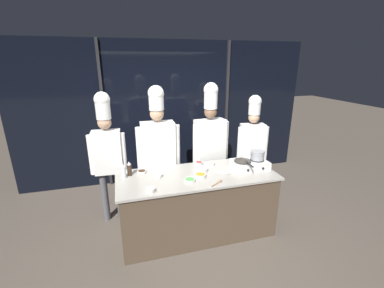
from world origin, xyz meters
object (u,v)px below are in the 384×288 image
at_px(portable_stove, 249,164).
at_px(stock_pot, 257,155).
at_px(prep_bowl_scallions, 190,180).
at_px(serving_spoon_slotted, 219,182).
at_px(frying_pan, 243,160).
at_px(prep_bowl_bell_pepper, 199,163).
at_px(chef_pastry, 252,141).
at_px(prep_bowl_soy_glaze, 142,172).
at_px(prep_bowl_onion, 158,175).
at_px(chef_head, 107,149).
at_px(squeeze_bottle_soy, 129,169).
at_px(squeeze_bottle_clear, 123,171).
at_px(chef_line, 210,140).
at_px(chef_sous, 158,145).
at_px(prep_bowl_carrots, 200,175).
at_px(prep_bowl_ginger, 211,164).
at_px(serving_spoon_solid, 225,173).
at_px(prep_bowl_noodles, 202,169).
at_px(prep_bowl_bean_sprouts, 151,190).

height_order(portable_stove, stock_pot, stock_pot).
relative_size(prep_bowl_scallions, serving_spoon_slotted, 0.74).
distance_m(portable_stove, frying_pan, 0.14).
distance_m(portable_stove, prep_bowl_bell_pepper, 0.71).
relative_size(prep_bowl_scallions, chef_pastry, 0.08).
distance_m(prep_bowl_soy_glaze, chef_pastry, 1.88).
distance_m(prep_bowl_onion, chef_head, 0.88).
height_order(frying_pan, stock_pot, stock_pot).
height_order(frying_pan, squeeze_bottle_soy, squeeze_bottle_soy).
xyz_separation_m(squeeze_bottle_clear, chef_line, (1.35, 0.50, 0.16)).
xyz_separation_m(prep_bowl_bell_pepper, chef_sous, (-0.54, 0.29, 0.23)).
distance_m(frying_pan, prep_bowl_soy_glaze, 1.39).
bearing_deg(chef_pastry, prep_bowl_carrots, 41.69).
bearing_deg(prep_bowl_bell_pepper, chef_sous, 152.03).
bearing_deg(prep_bowl_onion, serving_spoon_slotted, -26.91).
relative_size(prep_bowl_ginger, serving_spoon_solid, 0.53).
distance_m(prep_bowl_noodles, chef_pastry, 1.19).
relative_size(portable_stove, stock_pot, 2.26).
bearing_deg(chef_head, prep_bowl_ginger, 167.28).
height_order(prep_bowl_ginger, chef_pastry, chef_pastry).
xyz_separation_m(prep_bowl_carrots, serving_spoon_solid, (0.36, 0.02, -0.02)).
relative_size(frying_pan, chef_line, 0.20).
bearing_deg(prep_bowl_soy_glaze, serving_spoon_slotted, -31.65).
bearing_deg(frying_pan, chef_line, 110.50).
xyz_separation_m(prep_bowl_noodles, prep_bowl_bean_sprouts, (-0.75, -0.39, -0.00)).
xyz_separation_m(stock_pot, prep_bowl_soy_glaze, (-1.58, 0.25, -0.17)).
distance_m(serving_spoon_slotted, chef_pastry, 1.33).
bearing_deg(frying_pan, prep_bowl_ginger, 145.71).
bearing_deg(serving_spoon_slotted, portable_stove, 27.60).
distance_m(prep_bowl_bell_pepper, prep_bowl_soy_glaze, 0.82).
bearing_deg(serving_spoon_solid, squeeze_bottle_clear, 170.02).
distance_m(stock_pot, prep_bowl_noodles, 0.81).
bearing_deg(chef_line, serving_spoon_solid, 77.90).
bearing_deg(prep_bowl_carrots, chef_line, 62.31).
xyz_separation_m(prep_bowl_soy_glaze, chef_pastry, (1.84, 0.37, 0.16)).
relative_size(prep_bowl_noodles, chef_line, 0.08).
distance_m(frying_pan, chef_line, 0.71).
height_order(portable_stove, squeeze_bottle_soy, squeeze_bottle_soy).
bearing_deg(chef_head, prep_bowl_carrots, 150.28).
bearing_deg(chef_pastry, chef_head, 8.65).
height_order(squeeze_bottle_soy, prep_bowl_scallions, squeeze_bottle_soy).
height_order(prep_bowl_bell_pepper, prep_bowl_scallions, prep_bowl_bell_pepper).
bearing_deg(prep_bowl_carrots, portable_stove, 7.06).
bearing_deg(chef_sous, serving_spoon_slotted, 125.96).
distance_m(prep_bowl_scallions, prep_bowl_ginger, 0.60).
xyz_separation_m(prep_bowl_soy_glaze, serving_spoon_solid, (1.08, -0.32, -0.01)).
bearing_deg(chef_sous, stock_pot, 157.18).
relative_size(prep_bowl_bean_sprouts, prep_bowl_soy_glaze, 0.86).
height_order(prep_bowl_noodles, prep_bowl_soy_glaze, prep_bowl_noodles).
distance_m(frying_pan, prep_bowl_bell_pepper, 0.62).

